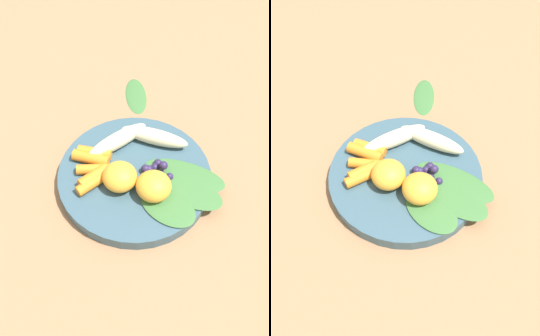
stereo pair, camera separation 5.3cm
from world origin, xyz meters
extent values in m
plane|color=#99704C|center=(0.00, 0.00, 0.00)|extent=(2.40, 2.40, 0.00)
cylinder|color=#385666|center=(0.00, 0.00, 0.01)|extent=(0.25, 0.25, 0.02)
ellipsoid|color=beige|center=(-0.06, 0.02, 0.04)|extent=(0.05, 0.12, 0.03)
ellipsoid|color=beige|center=(-0.02, 0.07, 0.04)|extent=(0.12, 0.07, 0.03)
ellipsoid|color=#F4A833|center=(0.05, -0.01, 0.04)|extent=(0.05, 0.05, 0.04)
ellipsoid|color=#F4A833|center=(0.00, -0.03, 0.04)|extent=(0.05, 0.05, 0.04)
cylinder|color=orange|center=(-0.07, -0.02, 0.03)|extent=(0.06, 0.04, 0.02)
cylinder|color=orange|center=(-0.07, -0.03, 0.03)|extent=(0.06, 0.04, 0.02)
cylinder|color=orange|center=(-0.05, -0.04, 0.03)|extent=(0.05, 0.05, 0.02)
cylinder|color=orange|center=(-0.03, -0.06, 0.03)|extent=(0.02, 0.05, 0.02)
cylinder|color=orange|center=(-0.03, -0.06, 0.03)|extent=(0.02, 0.06, 0.02)
sphere|color=#2D234C|center=(0.04, 0.01, 0.03)|extent=(0.01, 0.01, 0.01)
sphere|color=#2D234C|center=(0.02, 0.02, 0.03)|extent=(0.01, 0.01, 0.01)
sphere|color=#2D234C|center=(0.03, 0.02, 0.03)|extent=(0.01, 0.01, 0.01)
sphere|color=#2D234C|center=(0.05, 0.03, 0.03)|extent=(0.01, 0.01, 0.01)
sphere|color=#2D234C|center=(0.02, 0.02, 0.03)|extent=(0.01, 0.01, 0.01)
sphere|color=#2D234C|center=(0.04, 0.00, 0.03)|extent=(0.01, 0.01, 0.01)
sphere|color=#2D234C|center=(0.02, 0.00, 0.03)|extent=(0.01, 0.01, 0.01)
sphere|color=#2D234C|center=(0.04, 0.02, 0.03)|extent=(0.01, 0.01, 0.01)
sphere|color=#2D234C|center=(0.02, 0.03, 0.03)|extent=(0.01, 0.01, 0.01)
sphere|color=#2D234C|center=(0.03, 0.03, 0.04)|extent=(0.01, 0.01, 0.01)
sphere|color=#2D234C|center=(0.01, 0.01, 0.03)|extent=(0.01, 0.01, 0.01)
sphere|color=#2D234C|center=(0.05, 0.01, 0.03)|extent=(0.01, 0.01, 0.01)
sphere|color=#2D234C|center=(0.03, 0.02, 0.03)|extent=(0.01, 0.01, 0.01)
cylinder|color=white|center=(0.05, 0.04, 0.02)|extent=(0.04, 0.04, 0.00)
ellipsoid|color=#3D7038|center=(0.08, -0.01, 0.03)|extent=(0.10, 0.07, 0.00)
ellipsoid|color=#3D7038|center=(0.07, 0.03, 0.03)|extent=(0.15, 0.09, 0.00)
ellipsoid|color=#3D7038|center=(0.06, 0.05, 0.03)|extent=(0.14, 0.10, 0.00)
ellipsoid|color=#3D7038|center=(-0.14, 0.15, 0.00)|extent=(0.11, 0.10, 0.01)
camera|label=1|loc=(0.22, -0.23, 0.46)|focal=36.11mm
camera|label=2|loc=(0.25, -0.20, 0.46)|focal=36.11mm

